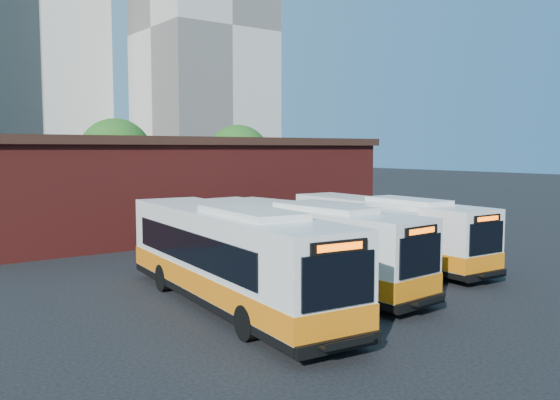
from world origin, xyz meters
TOP-DOWN VIEW (x-y plane):
  - ground at (0.00, 0.00)m, footprint 220.00×220.00m
  - bus_west at (-6.66, 0.70)m, footprint 4.06×13.72m
  - bus_midwest at (-2.55, 1.93)m, footprint 3.47×12.88m
  - bus_mideast at (0.61, 5.06)m, footprint 3.88×11.71m
  - bus_east at (3.80, 3.04)m, footprint 3.06×12.34m
  - transit_worker at (-0.02, -1.90)m, footprint 0.69×0.83m
  - depot_building at (0.00, 20.00)m, footprint 28.60×12.60m
  - tree_mid at (2.00, 34.00)m, footprint 6.56×6.56m
  - tree_east at (13.00, 31.00)m, footprint 6.24×6.24m
  - tower_right at (30.00, 68.00)m, footprint 18.00×18.00m

SIDE VIEW (x-z plane):
  - ground at x=0.00m, z-range 0.00..0.00m
  - transit_worker at x=-0.02m, z-range 0.00..1.94m
  - bus_mideast at x=0.61m, z-range -0.14..3.00m
  - bus_east at x=3.80m, z-range -0.15..3.18m
  - bus_midwest at x=-2.55m, z-range -0.16..3.31m
  - bus_west at x=-6.66m, z-range -0.17..3.52m
  - depot_building at x=0.00m, z-range 0.06..6.46m
  - tree_east at x=13.00m, z-range 0.85..8.81m
  - tree_mid at x=2.00m, z-range 0.90..9.26m
  - tower_right at x=30.00m, z-range -0.26..48.94m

